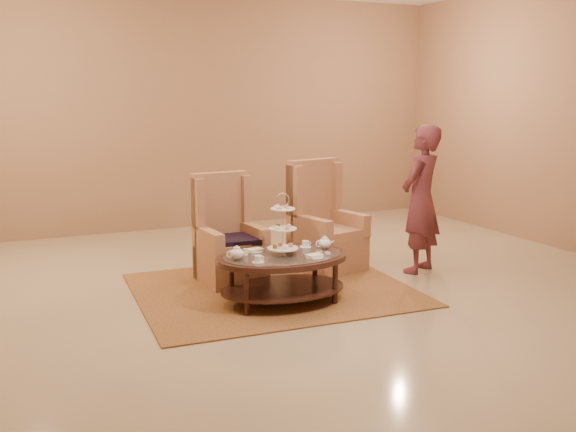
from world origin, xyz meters
name	(u,v)px	position (x,y,z in m)	size (l,w,h in m)	color
ground	(307,300)	(0.00, 0.00, 0.00)	(8.00, 8.00, 0.00)	tan
ceiling	(307,300)	(0.00, 0.00, 0.00)	(8.00, 8.00, 0.02)	silver
wall_back	(194,112)	(0.00, 4.00, 1.75)	(8.00, 0.04, 3.50)	#9A7354
rug	(273,289)	(-0.19, 0.45, 0.01)	(2.84, 2.40, 0.01)	olive
tea_table	(283,264)	(-0.26, 0.02, 0.40)	(1.33, 0.94, 1.09)	black
armchair_left	(228,245)	(-0.50, 0.97, 0.40)	(0.70, 0.72, 1.18)	#AD7651
armchair_right	(323,233)	(0.67, 1.00, 0.43)	(0.83, 0.85, 1.27)	#AD7651
person	(421,199)	(1.63, 0.44, 0.84)	(0.73, 0.65, 1.69)	brown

